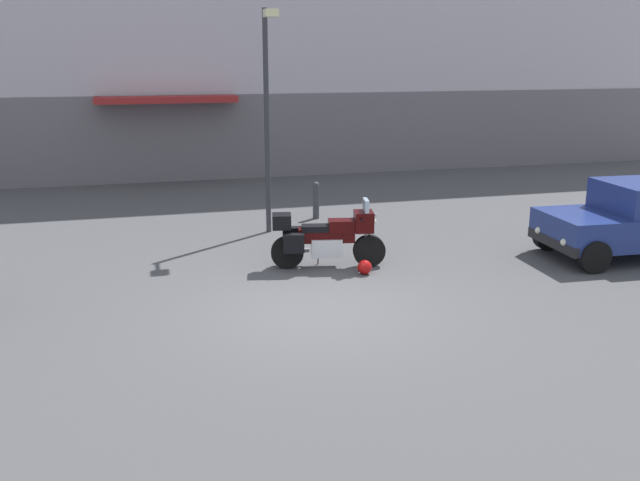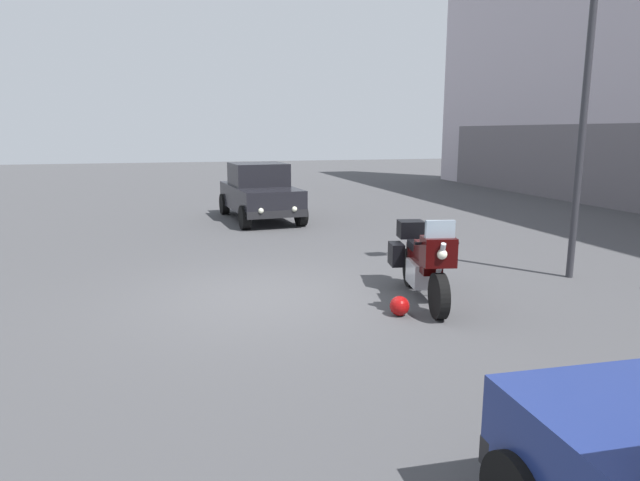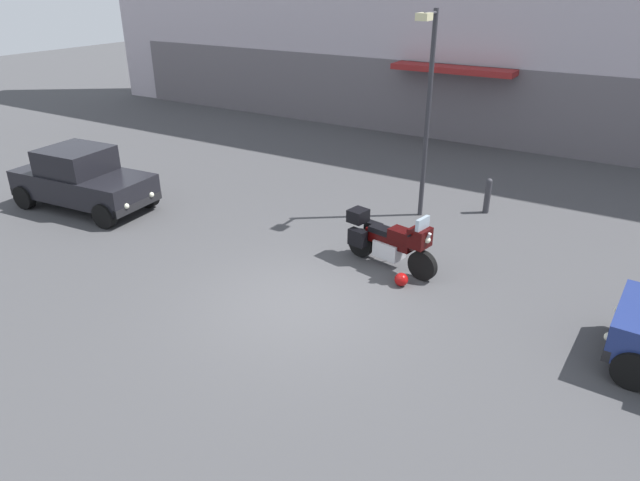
{
  "view_description": "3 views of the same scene",
  "coord_description": "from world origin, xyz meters",
  "px_view_note": "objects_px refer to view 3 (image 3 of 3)",
  "views": [
    {
      "loc": [
        -2.77,
        -10.42,
        4.08
      ],
      "look_at": [
        0.33,
        1.04,
        0.9
      ],
      "focal_mm": 39.09,
      "sensor_mm": 36.0,
      "label": 1
    },
    {
      "loc": [
        8.18,
        -1.39,
        2.53
      ],
      "look_at": [
        0.8,
        0.63,
        1.02
      ],
      "focal_mm": 30.89,
      "sensor_mm": 36.0,
      "label": 2
    },
    {
      "loc": [
        5.24,
        -7.86,
        5.75
      ],
      "look_at": [
        -0.01,
        0.72,
        1.04
      ],
      "focal_mm": 31.96,
      "sensor_mm": 36.0,
      "label": 3
    }
  ],
  "objects_px": {
    "helmet": "(401,279)",
    "motorcycle": "(389,240)",
    "car_hatchback_near": "(82,179)",
    "streetlamp_curbside": "(427,98)",
    "bollard_curbside": "(488,195)"
  },
  "relations": [
    {
      "from": "streetlamp_curbside",
      "to": "bollard_curbside",
      "type": "relative_size",
      "value": 5.31
    },
    {
      "from": "car_hatchback_near",
      "to": "streetlamp_curbside",
      "type": "relative_size",
      "value": 0.78
    },
    {
      "from": "motorcycle",
      "to": "car_hatchback_near",
      "type": "xyz_separation_m",
      "value": [
        -8.47,
        -1.14,
        0.19
      ]
    },
    {
      "from": "helmet",
      "to": "streetlamp_curbside",
      "type": "relative_size",
      "value": 0.06
    },
    {
      "from": "car_hatchback_near",
      "to": "bollard_curbside",
      "type": "bearing_deg",
      "value": 24.63
    },
    {
      "from": "streetlamp_curbside",
      "to": "helmet",
      "type": "bearing_deg",
      "value": -72.56
    },
    {
      "from": "car_hatchback_near",
      "to": "bollard_curbside",
      "type": "xyz_separation_m",
      "value": [
        9.36,
        5.3,
        -0.3
      ]
    },
    {
      "from": "helmet",
      "to": "car_hatchback_near",
      "type": "relative_size",
      "value": 0.07
    },
    {
      "from": "helmet",
      "to": "car_hatchback_near",
      "type": "distance_m",
      "value": 9.09
    },
    {
      "from": "streetlamp_curbside",
      "to": "bollard_curbside",
      "type": "distance_m",
      "value": 3.16
    },
    {
      "from": "car_hatchback_near",
      "to": "bollard_curbside",
      "type": "height_order",
      "value": "car_hatchback_near"
    },
    {
      "from": "helmet",
      "to": "car_hatchback_near",
      "type": "xyz_separation_m",
      "value": [
        -9.05,
        -0.51,
        0.67
      ]
    },
    {
      "from": "streetlamp_curbside",
      "to": "motorcycle",
      "type": "bearing_deg",
      "value": -79.64
    },
    {
      "from": "helmet",
      "to": "motorcycle",
      "type": "bearing_deg",
      "value": 132.93
    },
    {
      "from": "motorcycle",
      "to": "helmet",
      "type": "distance_m",
      "value": 0.99
    }
  ]
}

